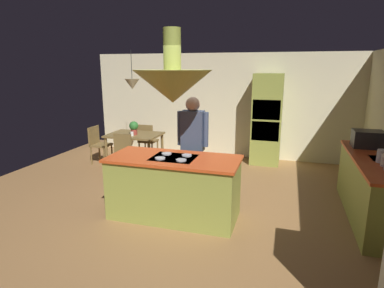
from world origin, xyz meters
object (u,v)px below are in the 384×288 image
object	(u,v)px
person_at_island	(193,142)
microwave_on_counter	(368,139)
kitchen_island	(174,187)
chair_by_back_wall	(147,139)
cup_on_table	(132,134)
chair_facing_island	(121,152)
canister_tea	(382,156)
potted_plant_on_table	(134,127)
oven_tower	(267,119)
chair_at_corner	(98,142)
dining_table	(135,138)

from	to	relation	value
person_at_island	microwave_on_counter	size ratio (longest dim) A/B	3.80
kitchen_island	chair_by_back_wall	bearing A→B (deg)	121.73
chair_by_back_wall	cup_on_table	xyz separation A→B (m)	(0.05, -0.86, 0.30)
chair_facing_island	canister_tea	xyz separation A→B (m)	(4.54, -0.86, 0.52)
person_at_island	chair_facing_island	xyz separation A→B (m)	(-1.78, 0.74, -0.51)
potted_plant_on_table	cup_on_table	distance (m)	0.18
microwave_on_counter	chair_facing_island	bearing A→B (deg)	-179.57
chair_by_back_wall	canister_tea	xyz separation A→B (m)	(4.54, -2.16, 0.52)
chair_facing_island	cup_on_table	distance (m)	0.53
kitchen_island	microwave_on_counter	world-z (taller)	microwave_on_counter
kitchen_island	oven_tower	size ratio (longest dim) A/B	0.93
oven_tower	chair_at_corner	xyz separation A→B (m)	(-3.75, -1.14, -0.54)
person_at_island	kitchen_island	bearing A→B (deg)	-96.27
kitchen_island	canister_tea	distance (m)	2.95
oven_tower	microwave_on_counter	distance (m)	2.47
chair_at_corner	microwave_on_counter	world-z (taller)	microwave_on_counter
potted_plant_on_table	microwave_on_counter	world-z (taller)	microwave_on_counter
potted_plant_on_table	canister_tea	size ratio (longest dim) A/B	1.63
potted_plant_on_table	oven_tower	bearing A→B (deg)	23.84
chair_facing_island	cup_on_table	world-z (taller)	chair_facing_island
chair_by_back_wall	oven_tower	bearing A→B (deg)	-169.99
canister_tea	person_at_island	bearing A→B (deg)	177.42
microwave_on_counter	person_at_island	bearing A→B (deg)	-164.40
kitchen_island	chair_at_corner	bearing A→B (deg)	141.62
person_at_island	canister_tea	bearing A→B (deg)	-2.58
chair_at_corner	microwave_on_counter	size ratio (longest dim) A/B	1.89
oven_tower	cup_on_table	distance (m)	3.07
chair_by_back_wall	microwave_on_counter	bearing A→B (deg)	164.44
chair_facing_island	potted_plant_on_table	distance (m)	0.71
chair_by_back_wall	microwave_on_counter	xyz separation A→B (m)	(4.54, -1.26, 0.57)
chair_facing_island	potted_plant_on_table	size ratio (longest dim) A/B	2.90
chair_at_corner	potted_plant_on_table	world-z (taller)	potted_plant_on_table
oven_tower	potted_plant_on_table	size ratio (longest dim) A/B	6.93
microwave_on_counter	dining_table	bearing A→B (deg)	172.28
kitchen_island	oven_tower	world-z (taller)	oven_tower
microwave_on_counter	canister_tea	bearing A→B (deg)	-90.00
kitchen_island	dining_table	world-z (taller)	kitchen_island
person_at_island	chair_at_corner	size ratio (longest dim) A/B	2.01
person_at_island	potted_plant_on_table	size ratio (longest dim) A/B	5.83
chair_facing_island	chair_at_corner	world-z (taller)	same
oven_tower	chair_by_back_wall	size ratio (longest dim) A/B	2.39
kitchen_island	dining_table	distance (m)	2.71
potted_plant_on_table	dining_table	bearing A→B (deg)	113.13
chair_at_corner	chair_facing_island	bearing A→B (deg)	-124.28
kitchen_island	canister_tea	size ratio (longest dim) A/B	10.55
microwave_on_counter	kitchen_island	bearing A→B (deg)	-152.40
microwave_on_counter	chair_by_back_wall	bearing A→B (deg)	164.44
cup_on_table	microwave_on_counter	world-z (taller)	microwave_on_counter
kitchen_island	oven_tower	xyz separation A→B (m)	(1.10, 3.24, 0.57)
kitchen_island	microwave_on_counter	distance (m)	3.26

